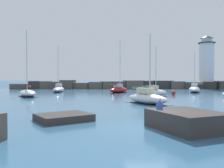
{
  "coord_description": "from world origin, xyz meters",
  "views": [
    {
      "loc": [
        -2.28,
        -14.55,
        3.01
      ],
      "look_at": [
        -1.72,
        24.9,
        2.01
      ],
      "focal_mm": 40.0,
      "sensor_mm": 36.0,
      "label": 1
    }
  ],
  "objects_px": {
    "sailboat_moored_4": "(194,89)",
    "mooring_buoy_orange_near": "(173,93)",
    "sailboat_moored_0": "(28,93)",
    "sailboat_moored_3": "(59,89)",
    "lighthouse": "(207,65)",
    "sailboat_moored_8": "(147,98)",
    "person_on_rocks": "(159,110)",
    "sailboat_moored_2": "(154,92)",
    "sailboat_moored_1": "(119,89)"
  },
  "relations": [
    {
      "from": "sailboat_moored_3",
      "to": "person_on_rocks",
      "type": "relative_size",
      "value": 5.35
    },
    {
      "from": "sailboat_moored_3",
      "to": "sailboat_moored_8",
      "type": "distance_m",
      "value": 27.83
    },
    {
      "from": "sailboat_moored_2",
      "to": "sailboat_moored_4",
      "type": "distance_m",
      "value": 14.88
    },
    {
      "from": "sailboat_moored_3",
      "to": "sailboat_moored_4",
      "type": "distance_m",
      "value": 28.0
    },
    {
      "from": "lighthouse",
      "to": "sailboat_moored_3",
      "type": "distance_m",
      "value": 41.37
    },
    {
      "from": "person_on_rocks",
      "to": "sailboat_moored_4",
      "type": "bearing_deg",
      "value": 67.81
    },
    {
      "from": "sailboat_moored_2",
      "to": "sailboat_moored_1",
      "type": "bearing_deg",
      "value": 116.91
    },
    {
      "from": "mooring_buoy_orange_near",
      "to": "sailboat_moored_1",
      "type": "bearing_deg",
      "value": 144.38
    },
    {
      "from": "lighthouse",
      "to": "mooring_buoy_orange_near",
      "type": "relative_size",
      "value": 15.41
    },
    {
      "from": "lighthouse",
      "to": "sailboat_moored_3",
      "type": "xyz_separation_m",
      "value": [
        -37.56,
        -16.35,
        -5.78
      ]
    },
    {
      "from": "sailboat_moored_1",
      "to": "sailboat_moored_4",
      "type": "height_order",
      "value": "sailboat_moored_1"
    },
    {
      "from": "mooring_buoy_orange_near",
      "to": "person_on_rocks",
      "type": "relative_size",
      "value": 0.53
    },
    {
      "from": "sailboat_moored_8",
      "to": "mooring_buoy_orange_near",
      "type": "xyz_separation_m",
      "value": [
        6.85,
        14.47,
        -0.3
      ]
    },
    {
      "from": "sailboat_moored_4",
      "to": "lighthouse",
      "type": "bearing_deg",
      "value": 62.08
    },
    {
      "from": "sailboat_moored_2",
      "to": "person_on_rocks",
      "type": "xyz_separation_m",
      "value": [
        -4.11,
        -24.43,
        0.35
      ]
    },
    {
      "from": "lighthouse",
      "to": "sailboat_moored_3",
      "type": "relative_size",
      "value": 1.54
    },
    {
      "from": "sailboat_moored_2",
      "to": "lighthouse",
      "type": "bearing_deg",
      "value": 55.52
    },
    {
      "from": "sailboat_moored_8",
      "to": "sailboat_moored_4",
      "type": "bearing_deg",
      "value": 59.0
    },
    {
      "from": "sailboat_moored_2",
      "to": "sailboat_moored_4",
      "type": "height_order",
      "value": "sailboat_moored_4"
    },
    {
      "from": "lighthouse",
      "to": "sailboat_moored_4",
      "type": "height_order",
      "value": "lighthouse"
    },
    {
      "from": "sailboat_moored_0",
      "to": "sailboat_moored_1",
      "type": "xyz_separation_m",
      "value": [
        14.93,
        10.18,
        0.07
      ]
    },
    {
      "from": "sailboat_moored_0",
      "to": "person_on_rocks",
      "type": "relative_size",
      "value": 5.93
    },
    {
      "from": "lighthouse",
      "to": "mooring_buoy_orange_near",
      "type": "height_order",
      "value": "lighthouse"
    },
    {
      "from": "lighthouse",
      "to": "person_on_rocks",
      "type": "relative_size",
      "value": 8.22
    },
    {
      "from": "sailboat_moored_4",
      "to": "person_on_rocks",
      "type": "relative_size",
      "value": 4.42
    },
    {
      "from": "sailboat_moored_0",
      "to": "sailboat_moored_3",
      "type": "distance_m",
      "value": 12.81
    },
    {
      "from": "sailboat_moored_0",
      "to": "sailboat_moored_4",
      "type": "xyz_separation_m",
      "value": [
        30.36,
        10.76,
        0.13
      ]
    },
    {
      "from": "sailboat_moored_4",
      "to": "mooring_buoy_orange_near",
      "type": "distance_m",
      "value": 9.5
    },
    {
      "from": "sailboat_moored_1",
      "to": "person_on_rocks",
      "type": "bearing_deg",
      "value": -88.24
    },
    {
      "from": "sailboat_moored_0",
      "to": "sailboat_moored_2",
      "type": "distance_m",
      "value": 20.1
    },
    {
      "from": "sailboat_moored_3",
      "to": "mooring_buoy_orange_near",
      "type": "height_order",
      "value": "sailboat_moored_3"
    },
    {
      "from": "sailboat_moored_3",
      "to": "sailboat_moored_0",
      "type": "bearing_deg",
      "value": -100.88
    },
    {
      "from": "lighthouse",
      "to": "sailboat_moored_2",
      "type": "xyz_separation_m",
      "value": [
        -19.88,
        -28.95,
        -5.78
      ]
    },
    {
      "from": "lighthouse",
      "to": "sailboat_moored_1",
      "type": "bearing_deg",
      "value": -143.2
    },
    {
      "from": "person_on_rocks",
      "to": "sailboat_moored_8",
      "type": "bearing_deg",
      "value": 84.35
    },
    {
      "from": "sailboat_moored_0",
      "to": "person_on_rocks",
      "type": "height_order",
      "value": "sailboat_moored_0"
    },
    {
      "from": "sailboat_moored_0",
      "to": "mooring_buoy_orange_near",
      "type": "distance_m",
      "value": 24.44
    },
    {
      "from": "sailboat_moored_0",
      "to": "sailboat_moored_1",
      "type": "height_order",
      "value": "sailboat_moored_1"
    },
    {
      "from": "person_on_rocks",
      "to": "sailboat_moored_2",
      "type": "bearing_deg",
      "value": 80.44
    },
    {
      "from": "sailboat_moored_4",
      "to": "person_on_rocks",
      "type": "distance_m",
      "value": 38.04
    },
    {
      "from": "sailboat_moored_1",
      "to": "sailboat_moored_2",
      "type": "height_order",
      "value": "sailboat_moored_1"
    },
    {
      "from": "sailboat_moored_2",
      "to": "sailboat_moored_3",
      "type": "xyz_separation_m",
      "value": [
        -17.69,
        12.6,
        -0.01
      ]
    },
    {
      "from": "sailboat_moored_1",
      "to": "person_on_rocks",
      "type": "distance_m",
      "value": 34.66
    },
    {
      "from": "sailboat_moored_1",
      "to": "sailboat_moored_0",
      "type": "bearing_deg",
      "value": -145.7
    },
    {
      "from": "lighthouse",
      "to": "sailboat_moored_8",
      "type": "height_order",
      "value": "lighthouse"
    },
    {
      "from": "sailboat_moored_4",
      "to": "sailboat_moored_8",
      "type": "distance_m",
      "value": 25.29
    },
    {
      "from": "sailboat_moored_8",
      "to": "person_on_rocks",
      "type": "xyz_separation_m",
      "value": [
        -1.34,
        -13.54,
        0.33
      ]
    },
    {
      "from": "mooring_buoy_orange_near",
      "to": "person_on_rocks",
      "type": "distance_m",
      "value": 29.19
    },
    {
      "from": "mooring_buoy_orange_near",
      "to": "person_on_rocks",
      "type": "bearing_deg",
      "value": -106.3
    },
    {
      "from": "sailboat_moored_1",
      "to": "person_on_rocks",
      "type": "height_order",
      "value": "sailboat_moored_1"
    }
  ]
}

